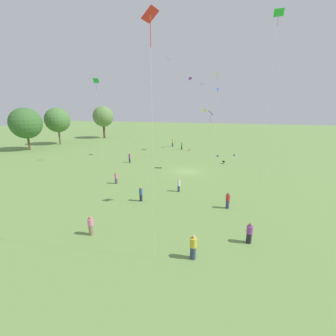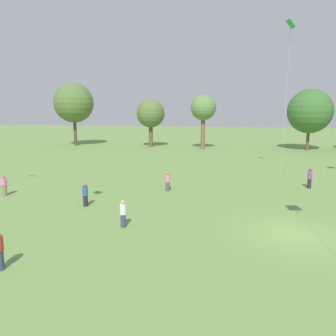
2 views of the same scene
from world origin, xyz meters
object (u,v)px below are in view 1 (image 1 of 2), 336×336
(person_4, at_px, (141,194))
(kite_1, at_px, (277,31))
(person_9, at_px, (249,233))
(person_6, at_px, (91,226))
(kite_2, at_px, (205,112))
(picnic_bag_0, at_px, (129,157))
(kite_0, at_px, (168,66))
(kite_5, at_px, (96,85))
(person_3, at_px, (193,247))
(person_5, at_px, (173,143))
(person_8, at_px, (228,201))
(kite_7, at_px, (190,83))
(picnic_bag_2, at_px, (218,156))
(dog_1, at_px, (190,149))
(dog_0, at_px, (224,162))
(person_1, at_px, (130,158))
(person_7, at_px, (116,178))
(picnic_bag_1, at_px, (234,155))
(kite_3, at_px, (202,87))
(person_0, at_px, (179,185))
(kite_6, at_px, (217,94))
(kite_8, at_px, (151,33))
(kite_9, at_px, (217,81))
(person_2, at_px, (182,146))

(person_4, distance_m, kite_1, 19.81)
(person_9, bearing_deg, person_6, 96.86)
(kite_2, height_order, picnic_bag_0, kite_2)
(kite_0, height_order, kite_5, kite_0)
(person_3, xyz_separation_m, person_9, (3.02, -3.90, -0.08))
(person_5, relative_size, person_8, 1.08)
(kite_7, bearing_deg, person_6, 105.16)
(person_9, distance_m, kite_0, 35.86)
(person_4, bearing_deg, picnic_bag_2, 36.32)
(picnic_bag_2, bearing_deg, dog_1, 54.15)
(person_3, height_order, dog_0, person_3)
(person_1, relative_size, dog_1, 2.12)
(person_5, height_order, picnic_bag_2, person_5)
(person_5, height_order, person_7, person_5)
(person_6, xyz_separation_m, picnic_bag_1, (35.71, -11.82, -0.65))
(kite_3, bearing_deg, dog_0, -95.59)
(person_0, bearing_deg, person_6, -150.64)
(kite_6, xyz_separation_m, picnic_bag_1, (-7.30, -4.78, -13.23))
(kite_1, bearing_deg, dog_1, -17.24)
(person_6, xyz_separation_m, person_7, (12.32, 4.22, -0.02))
(kite_1, distance_m, kite_8, 12.53)
(kite_8, bearing_deg, kite_3, -119.95)
(kite_1, distance_m, dog_1, 37.10)
(person_1, distance_m, person_7, 12.34)
(person_6, xyz_separation_m, kite_1, (8.16, -13.69, 15.51))
(kite_9, bearing_deg, picnic_bag_0, -60.48)
(person_5, distance_m, kite_1, 43.06)
(kite_6, bearing_deg, person_9, -34.65)
(person_9, relative_size, dog_0, 2.49)
(picnic_bag_0, bearing_deg, person_2, -35.87)
(person_3, relative_size, person_6, 1.10)
(picnic_bag_1, distance_m, picnic_bag_2, 3.75)
(kite_8, bearing_deg, person_3, 162.34)
(person_8, bearing_deg, picnic_bag_0, -46.96)
(person_9, xyz_separation_m, picnic_bag_0, (26.04, 22.13, -0.68))
(person_1, bearing_deg, person_8, -102.83)
(kite_9, bearing_deg, kite_8, 12.45)
(kite_1, bearing_deg, kite_3, -21.15)
(person_0, relative_size, dog_1, 1.90)
(person_4, bearing_deg, person_1, 79.51)
(person_5, relative_size, dog_0, 2.76)
(person_6, height_order, dog_0, person_6)
(person_0, distance_m, dog_1, 27.93)
(kite_0, xyz_separation_m, dog_1, (8.94, -3.07, -17.51))
(dog_1, bearing_deg, person_7, -122.50)
(kite_5, distance_m, kite_9, 22.49)
(dog_1, relative_size, picnic_bag_0, 2.29)
(kite_8, relative_size, dog_0, 22.43)
(kite_8, relative_size, picnic_bag_1, 44.10)
(kite_2, distance_m, kite_5, 34.30)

